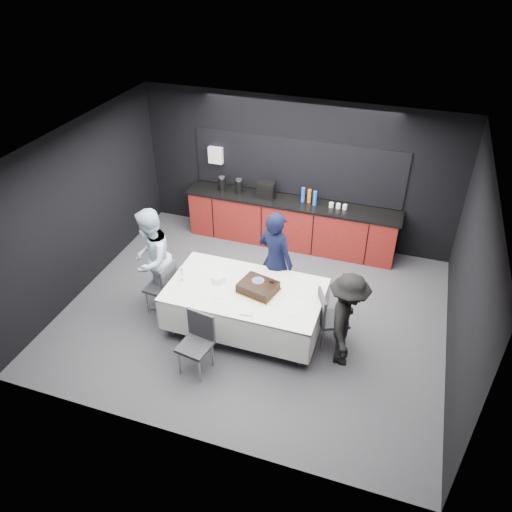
{
  "coord_description": "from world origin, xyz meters",
  "views": [
    {
      "loc": [
        2.01,
        -5.88,
        5.37
      ],
      "look_at": [
        0.0,
        0.1,
        1.05
      ],
      "focal_mm": 35.0,
      "sensor_mm": 36.0,
      "label": 1
    }
  ],
  "objects": [
    {
      "name": "kitchenette",
      "position": [
        -0.02,
        2.22,
        0.54
      ],
      "size": [
        4.1,
        0.64,
        2.05
      ],
      "color": "maroon",
      "rests_on": "ground"
    },
    {
      "name": "champagne_flute",
      "position": [
        -0.99,
        -0.5,
        0.94
      ],
      "size": [
        0.06,
        0.06,
        0.22
      ],
      "color": "white",
      "rests_on": "party_table"
    },
    {
      "name": "room_shell",
      "position": [
        0.0,
        0.0,
        1.86
      ],
      "size": [
        6.04,
        5.04,
        2.82
      ],
      "color": "white",
      "rests_on": "ground"
    },
    {
      "name": "person_right",
      "position": [
        1.55,
        -0.57,
        0.75
      ],
      "size": [
        0.62,
        1.0,
        1.49
      ],
      "primitive_type": "imported",
      "rotation": [
        0.0,
        0.0,
        1.65
      ],
      "color": "black",
      "rests_on": "ground"
    },
    {
      "name": "person_left",
      "position": [
        -1.63,
        -0.26,
        0.86
      ],
      "size": [
        0.76,
        0.92,
        1.73
      ],
      "primitive_type": "imported",
      "rotation": [
        0.0,
        0.0,
        -1.44
      ],
      "color": "silver",
      "rests_on": "ground"
    },
    {
      "name": "loose_plate_right_a",
      "position": [
        0.8,
        -0.22,
        0.78
      ],
      "size": [
        0.19,
        0.19,
        0.01
      ],
      "primitive_type": "cylinder",
      "color": "white",
      "rests_on": "party_table"
    },
    {
      "name": "party_table",
      "position": [
        0.0,
        -0.4,
        0.64
      ],
      "size": [
        2.32,
        1.32,
        0.78
      ],
      "color": "#99999E",
      "rests_on": "ground"
    },
    {
      "name": "cake_assembly",
      "position": [
        0.19,
        -0.38,
        0.85
      ],
      "size": [
        0.66,
        0.58,
        0.18
      ],
      "color": "gold",
      "rests_on": "party_table"
    },
    {
      "name": "loose_plate_near",
      "position": [
        -0.34,
        -0.65,
        0.78
      ],
      "size": [
        0.2,
        0.2,
        0.01
      ],
      "primitive_type": "cylinder",
      "color": "white",
      "rests_on": "party_table"
    },
    {
      "name": "plate_stack",
      "position": [
        -0.45,
        -0.35,
        0.83
      ],
      "size": [
        0.2,
        0.2,
        0.1
      ],
      "primitive_type": "cylinder",
      "color": "white",
      "rests_on": "party_table"
    },
    {
      "name": "fork_pile",
      "position": [
        0.2,
        -0.92,
        0.79
      ],
      "size": [
        0.17,
        0.12,
        0.03
      ],
      "primitive_type": "cube",
      "rotation": [
        0.0,
        0.0,
        0.09
      ],
      "color": "white",
      "rests_on": "party_table"
    },
    {
      "name": "loose_plate_right_b",
      "position": [
        0.81,
        -0.68,
        0.78
      ],
      "size": [
        0.19,
        0.19,
        0.01
      ],
      "primitive_type": "cylinder",
      "color": "white",
      "rests_on": "party_table"
    },
    {
      "name": "ground",
      "position": [
        0.0,
        0.0,
        0.0
      ],
      "size": [
        6.0,
        6.0,
        0.0
      ],
      "primitive_type": "plane",
      "color": "#444348",
      "rests_on": "ground"
    },
    {
      "name": "chair_left",
      "position": [
        -1.37,
        -0.41,
        0.53
      ],
      "size": [
        0.46,
        0.46,
        0.92
      ],
      "color": "#2C2C31",
      "rests_on": "ground"
    },
    {
      "name": "person_center",
      "position": [
        0.25,
        0.32,
        0.87
      ],
      "size": [
        0.74,
        0.61,
        1.74
      ],
      "primitive_type": "imported",
      "rotation": [
        0.0,
        0.0,
        2.79
      ],
      "color": "black",
      "rests_on": "ground"
    },
    {
      "name": "loose_plate_far",
      "position": [
        0.05,
        -0.08,
        0.78
      ],
      "size": [
        0.2,
        0.2,
        0.01
      ],
      "primitive_type": "cylinder",
      "color": "white",
      "rests_on": "party_table"
    },
    {
      "name": "chair_near",
      "position": [
        -0.36,
        -1.36,
        0.53
      ],
      "size": [
        0.48,
        0.48,
        0.92
      ],
      "color": "#2C2C31",
      "rests_on": "ground"
    },
    {
      "name": "chair_right",
      "position": [
        1.25,
        -0.31,
        0.53
      ],
      "size": [
        0.56,
        0.56,
        0.92
      ],
      "color": "#2C2C31",
      "rests_on": "ground"
    }
  ]
}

